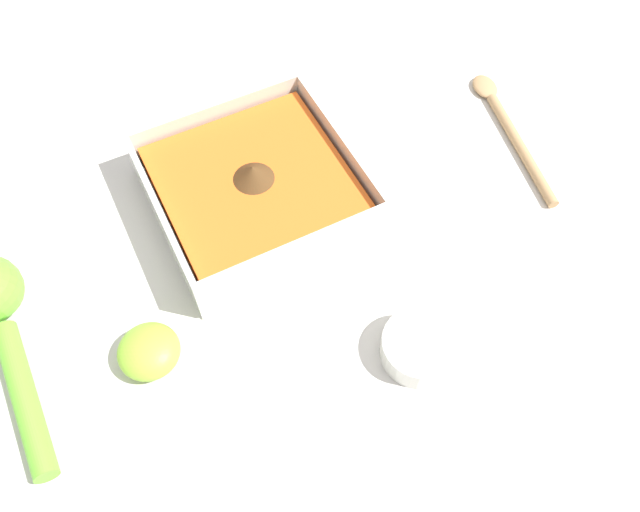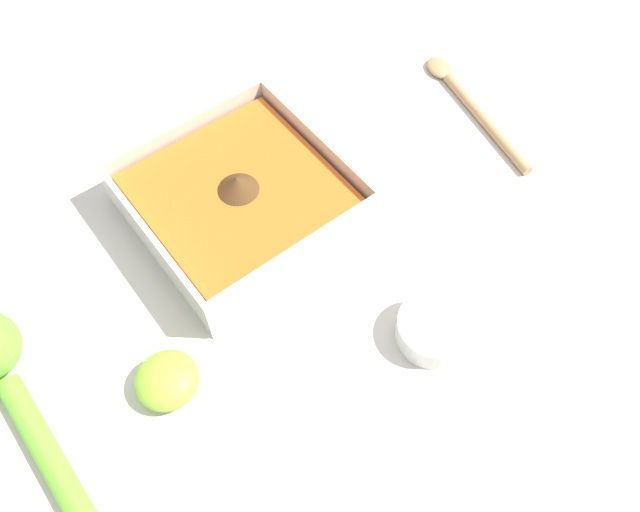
# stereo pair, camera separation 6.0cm
# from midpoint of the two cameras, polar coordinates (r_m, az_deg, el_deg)

# --- Properties ---
(ground_plane) EXTENTS (4.00, 4.00, 0.00)m
(ground_plane) POSITION_cam_midpoint_polar(r_m,az_deg,el_deg) (0.67, -7.83, 3.29)
(ground_plane) COLOR beige
(square_dish) EXTENTS (0.21, 0.21, 0.06)m
(square_dish) POSITION_cam_midpoint_polar(r_m,az_deg,el_deg) (0.66, -9.89, 4.74)
(square_dish) COLOR silver
(square_dish) RESTS_ON ground_plane
(spice_bowl) EXTENTS (0.07, 0.07, 0.03)m
(spice_bowl) POSITION_cam_midpoint_polar(r_m,az_deg,el_deg) (0.59, 7.46, -6.93)
(spice_bowl) COLOR silver
(spice_bowl) RESTS_ON ground_plane
(lemon_half) EXTENTS (0.06, 0.06, 0.03)m
(lemon_half) POSITION_cam_midpoint_polar(r_m,az_deg,el_deg) (0.59, -16.73, -11.08)
(lemon_half) COLOR #93CC38
(lemon_half) RESTS_ON ground_plane
(wooden_spoon) EXTENTS (0.06, 0.21, 0.01)m
(wooden_spoon) POSITION_cam_midpoint_polar(r_m,az_deg,el_deg) (0.78, 11.42, 13.32)
(wooden_spoon) COLOR tan
(wooden_spoon) RESTS_ON ground_plane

